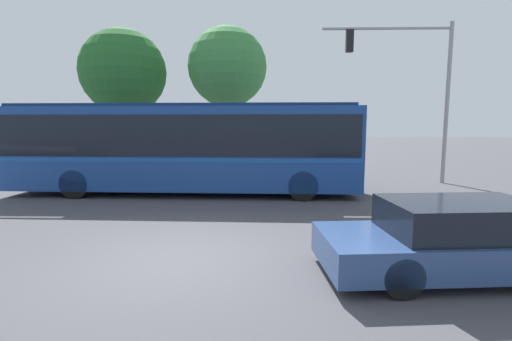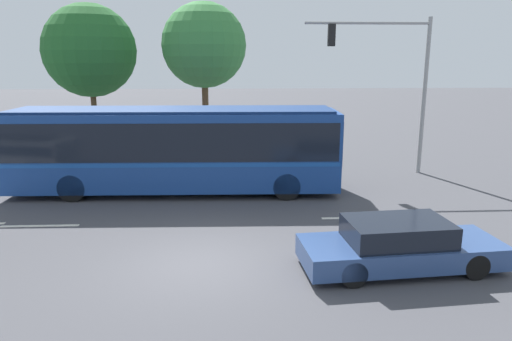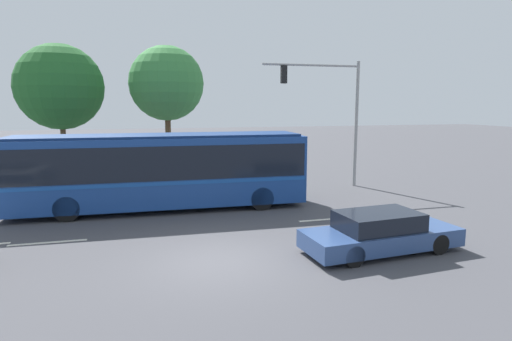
{
  "view_description": "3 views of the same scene",
  "coord_description": "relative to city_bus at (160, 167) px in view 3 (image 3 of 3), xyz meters",
  "views": [
    {
      "loc": [
        1.6,
        -6.45,
        2.5
      ],
      "look_at": [
        1.32,
        4.92,
        1.08
      ],
      "focal_mm": 25.51,
      "sensor_mm": 36.0,
      "label": 1
    },
    {
      "loc": [
        0.89,
        -11.08,
        5.06
      ],
      "look_at": [
        1.61,
        2.92,
        1.72
      ],
      "focal_mm": 33.21,
      "sensor_mm": 36.0,
      "label": 2
    },
    {
      "loc": [
        -1.91,
        -11.45,
        4.47
      ],
      "look_at": [
        2.61,
        5.49,
        1.71
      ],
      "focal_mm": 29.5,
      "sensor_mm": 36.0,
      "label": 3
    }
  ],
  "objects": [
    {
      "name": "city_bus",
      "position": [
        0.0,
        0.0,
        0.0
      ],
      "size": [
        12.42,
        2.93,
        3.23
      ],
      "rotation": [
        0.0,
        0.0,
        -0.03
      ],
      "color": "navy",
      "rests_on": "ground"
    },
    {
      "name": "ground_plane",
      "position": [
        1.29,
        -6.72,
        -1.84
      ],
      "size": [
        140.0,
        140.0,
        0.0
      ],
      "primitive_type": "plane",
      "color": "#444449"
    },
    {
      "name": "lane_stripe_far",
      "position": [
        -3.8,
        -3.66,
        -1.83
      ],
      "size": [
        2.4,
        0.16,
        0.01
      ],
      "primitive_type": "cube",
      "color": "silver",
      "rests_on": "ground"
    },
    {
      "name": "flowering_hedge",
      "position": [
        -0.03,
        3.82,
        -1.06
      ],
      "size": [
        7.75,
        1.02,
        1.59
      ],
      "color": "#286028",
      "rests_on": "ground"
    },
    {
      "name": "street_tree_centre",
      "position": [
        0.79,
        7.48,
        3.84
      ],
      "size": [
        4.36,
        4.36,
        7.88
      ],
      "color": "brown",
      "rests_on": "ground"
    },
    {
      "name": "lane_stripe_mid",
      "position": [
        6.25,
        -3.41,
        -1.83
      ],
      "size": [
        2.4,
        0.16,
        0.01
      ],
      "primitive_type": "cube",
      "color": "silver",
      "rests_on": "ground"
    },
    {
      "name": "traffic_light_pole",
      "position": [
        9.31,
        2.68,
        2.66
      ],
      "size": [
        5.43,
        0.24,
        6.76
      ],
      "rotation": [
        0.0,
        0.0,
        3.14
      ],
      "color": "gray",
      "rests_on": "ground"
    },
    {
      "name": "street_tree_left",
      "position": [
        -4.97,
        7.27,
        3.58
      ],
      "size": [
        4.67,
        4.67,
        7.76
      ],
      "color": "brown",
      "rests_on": "ground"
    },
    {
      "name": "sedan_foreground",
      "position": [
        6.24,
        -7.19,
        -1.24
      ],
      "size": [
        5.01,
        2.18,
        1.25
      ],
      "rotation": [
        0.0,
        0.0,
        0.09
      ],
      "color": "navy",
      "rests_on": "ground"
    }
  ]
}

